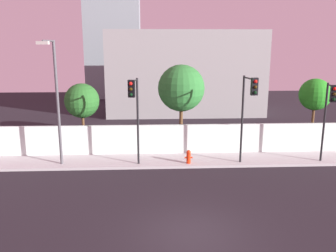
% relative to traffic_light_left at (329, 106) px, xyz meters
% --- Properties ---
extents(ground_plane, '(80.00, 80.00, 0.00)m').
position_rel_traffic_light_left_xyz_m(ground_plane, '(-8.24, -6.92, -3.46)').
color(ground_plane, black).
extents(sidewalk, '(36.00, 2.40, 0.15)m').
position_rel_traffic_light_left_xyz_m(sidewalk, '(-8.24, 1.28, -3.39)').
color(sidewalk, '#B0B0B0').
rests_on(sidewalk, ground).
extents(perimeter_wall, '(36.00, 0.18, 1.80)m').
position_rel_traffic_light_left_xyz_m(perimeter_wall, '(-8.24, 2.57, -2.41)').
color(perimeter_wall, silver).
rests_on(perimeter_wall, sidewalk).
extents(traffic_light_left, '(0.47, 1.40, 4.53)m').
position_rel_traffic_light_left_xyz_m(traffic_light_left, '(0.00, 0.00, 0.00)').
color(traffic_light_left, black).
rests_on(traffic_light_left, sidewalk).
extents(traffic_light_center, '(0.50, 1.29, 4.84)m').
position_rel_traffic_light_left_xyz_m(traffic_light_center, '(-10.57, 0.08, 0.21)').
color(traffic_light_center, black).
rests_on(traffic_light_center, sidewalk).
extents(traffic_light_right, '(0.44, 1.63, 4.95)m').
position_rel_traffic_light_left_xyz_m(traffic_light_right, '(-4.50, -0.09, 0.30)').
color(traffic_light_right, black).
rests_on(traffic_light_right, sidewalk).
extents(street_lamp_curbside, '(0.62, 1.64, 6.83)m').
position_rel_traffic_light_left_xyz_m(street_lamp_curbside, '(-14.80, 0.63, 0.68)').
color(street_lamp_curbside, '#4C4C51').
rests_on(street_lamp_curbside, sidewalk).
extents(fire_hydrant, '(0.44, 0.26, 0.78)m').
position_rel_traffic_light_left_xyz_m(fire_hydrant, '(-7.60, 0.55, -2.90)').
color(fire_hydrant, red).
rests_on(fire_hydrant, sidewalk).
extents(roadside_tree_leftmost, '(2.17, 2.17, 4.39)m').
position_rel_traffic_light_left_xyz_m(roadside_tree_leftmost, '(-14.01, 3.65, -0.17)').
color(roadside_tree_leftmost, brown).
rests_on(roadside_tree_leftmost, ground).
extents(roadside_tree_midleft, '(2.95, 2.95, 5.54)m').
position_rel_traffic_light_left_xyz_m(roadside_tree_midleft, '(-7.77, 3.65, 0.58)').
color(roadside_tree_midleft, brown).
rests_on(roadside_tree_midleft, ground).
extents(roadside_tree_midright, '(2.04, 2.04, 4.62)m').
position_rel_traffic_light_left_xyz_m(roadside_tree_midright, '(0.87, 3.65, 0.12)').
color(roadside_tree_midright, brown).
rests_on(roadside_tree_midright, ground).
extents(low_building_distant, '(14.95, 6.00, 8.03)m').
position_rel_traffic_light_left_xyz_m(low_building_distant, '(-6.33, 16.57, 0.55)').
color(low_building_distant, gray).
rests_on(low_building_distant, ground).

